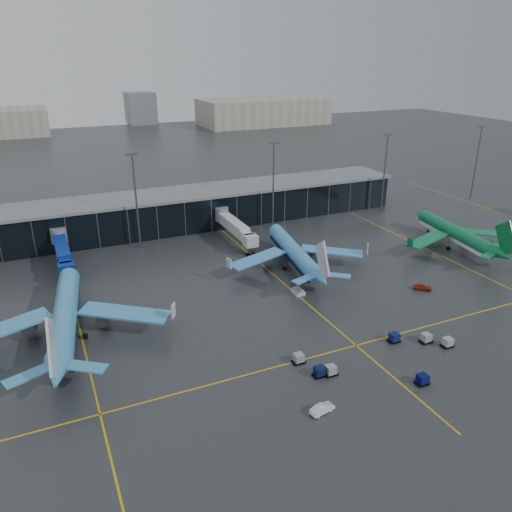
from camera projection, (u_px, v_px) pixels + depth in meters
name	position (u px, v px, depth m)	size (l,w,h in m)	color
ground	(270.00, 319.00, 99.03)	(600.00, 600.00, 0.00)	#282B2D
terminal_pier	(180.00, 210.00, 149.24)	(142.00, 17.00, 10.70)	black
jet_bridges	(62.00, 252.00, 120.22)	(94.00, 27.50, 7.20)	#595B60
flood_masts	(208.00, 190.00, 137.84)	(203.00, 0.50, 25.50)	#595B60
distant_hangars	(165.00, 115.00, 342.39)	(260.00, 71.00, 22.00)	#B2AD99
taxi_lines	(290.00, 289.00, 111.77)	(220.00, 120.00, 0.02)	gold
airliner_arkefly	(63.00, 301.00, 90.91)	(40.12, 45.70, 14.04)	#3D94CA
airliner_klm_near	(294.00, 242.00, 121.40)	(36.05, 41.05, 12.62)	#4492E0
airliner_aer_lingus	(456.00, 225.00, 133.78)	(35.31, 40.21, 12.36)	#0D7142
baggage_carts	(378.00, 356.00, 85.58)	(29.05, 14.82, 1.70)	black
mobile_airstair	(298.00, 290.00, 109.32)	(2.33, 3.29, 3.45)	silver
service_van_red	(423.00, 287.00, 111.00)	(1.59, 3.94, 1.34)	#9B260B
service_van_white	(322.00, 409.00, 73.23)	(1.41, 4.04, 1.33)	white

